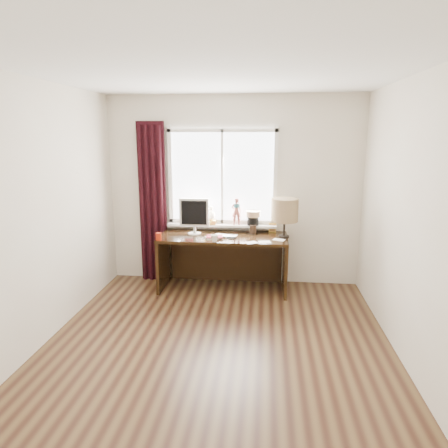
# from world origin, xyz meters

# --- Properties ---
(floor) EXTENTS (3.50, 4.00, 0.00)m
(floor) POSITION_xyz_m (0.00, 0.00, 0.00)
(floor) COLOR brown
(floor) RESTS_ON ground
(ceiling) EXTENTS (3.50, 4.00, 0.00)m
(ceiling) POSITION_xyz_m (0.00, 0.00, 2.60)
(ceiling) COLOR white
(ceiling) RESTS_ON wall_back
(wall_back) EXTENTS (3.50, 0.00, 2.60)m
(wall_back) POSITION_xyz_m (0.00, 2.00, 1.30)
(wall_back) COLOR beige
(wall_back) RESTS_ON ground
(wall_front) EXTENTS (3.50, 0.00, 2.60)m
(wall_front) POSITION_xyz_m (0.00, -2.00, 1.30)
(wall_front) COLOR beige
(wall_front) RESTS_ON ground
(wall_left) EXTENTS (0.00, 4.00, 2.60)m
(wall_left) POSITION_xyz_m (-1.75, 0.00, 1.30)
(wall_left) COLOR beige
(wall_left) RESTS_ON ground
(wall_right) EXTENTS (0.00, 4.00, 2.60)m
(wall_right) POSITION_xyz_m (1.75, 0.00, 1.30)
(wall_right) COLOR beige
(wall_right) RESTS_ON ground
(laptop) EXTENTS (0.34, 0.25, 0.02)m
(laptop) POSITION_xyz_m (-0.06, 1.59, 0.76)
(laptop) COLOR silver
(laptop) RESTS_ON desk
(mug) EXTENTS (0.12, 0.12, 0.09)m
(mug) POSITION_xyz_m (-0.18, 1.33, 0.80)
(mug) COLOR white
(mug) RESTS_ON desk
(red_cup) EXTENTS (0.07, 0.07, 0.10)m
(red_cup) POSITION_xyz_m (-0.90, 1.33, 0.80)
(red_cup) COLOR #961C08
(red_cup) RESTS_ON desk
(window) EXTENTS (1.52, 0.22, 1.40)m
(window) POSITION_xyz_m (-0.15, 1.95, 1.30)
(window) COLOR white
(window) RESTS_ON ground
(curtain) EXTENTS (0.38, 0.09, 2.25)m
(curtain) POSITION_xyz_m (-1.13, 1.91, 1.12)
(curtain) COLOR black
(curtain) RESTS_ON floor
(desk) EXTENTS (1.70, 0.70, 0.75)m
(desk) POSITION_xyz_m (-0.10, 1.73, 0.51)
(desk) COLOR black
(desk) RESTS_ON floor
(monitor) EXTENTS (0.40, 0.18, 0.49)m
(monitor) POSITION_xyz_m (-0.50, 1.69, 1.03)
(monitor) COLOR beige
(monitor) RESTS_ON desk
(notebook_stack) EXTENTS (0.26, 0.22, 0.03)m
(notebook_stack) POSITION_xyz_m (-0.21, 1.50, 0.77)
(notebook_stack) COLOR beige
(notebook_stack) RESTS_ON desk
(brush_holder) EXTENTS (0.09, 0.09, 0.25)m
(brush_holder) POSITION_xyz_m (0.29, 1.80, 0.81)
(brush_holder) COLOR black
(brush_holder) RESTS_ON desk
(icon_frame) EXTENTS (0.10, 0.04, 0.13)m
(icon_frame) POSITION_xyz_m (0.56, 1.91, 0.81)
(icon_frame) COLOR gold
(icon_frame) RESTS_ON desk
(table_lamp) EXTENTS (0.35, 0.35, 0.52)m
(table_lamp) POSITION_xyz_m (0.70, 1.62, 1.11)
(table_lamp) COLOR black
(table_lamp) RESTS_ON desk
(loose_papers) EXTENTS (0.53, 0.34, 0.00)m
(loose_papers) POSITION_xyz_m (0.46, 1.40, 0.75)
(loose_papers) COLOR white
(loose_papers) RESTS_ON desk
(desk_cables) EXTENTS (0.44, 0.41, 0.01)m
(desk_cables) POSITION_xyz_m (0.16, 1.67, 0.75)
(desk_cables) COLOR black
(desk_cables) RESTS_ON desk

